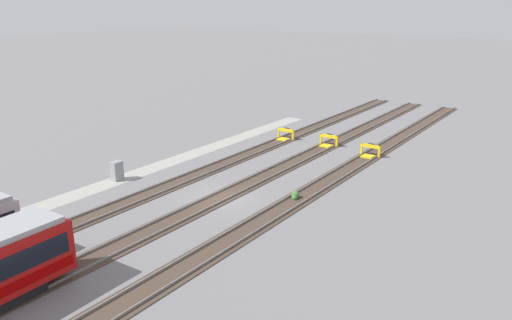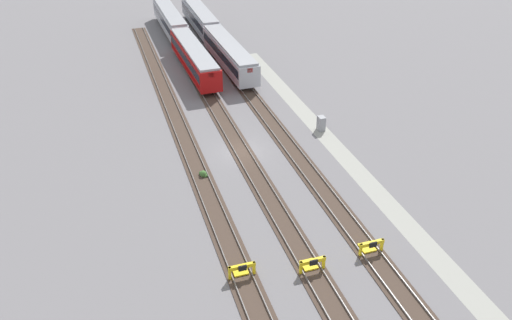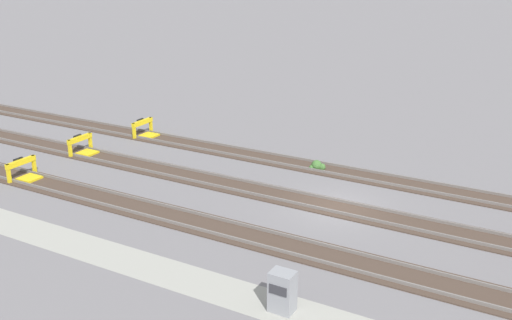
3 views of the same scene
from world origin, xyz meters
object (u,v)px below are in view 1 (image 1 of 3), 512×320
bumper_stop_near_inner_track (328,141)px  electrical_cabinet (117,171)px  bumper_stop_nearest_track (285,135)px  bumper_stop_middle_track (369,152)px  weed_clump (295,196)px

bumper_stop_near_inner_track → electrical_cabinet: 21.54m
bumper_stop_near_inner_track → electrical_cabinet: size_ratio=1.25×
bumper_stop_nearest_track → bumper_stop_middle_track: same height
bumper_stop_middle_track → electrical_cabinet: bearing=-38.6°
bumper_stop_near_inner_track → weed_clump: bearing=18.1°
bumper_stop_near_inner_track → bumper_stop_middle_track: size_ratio=1.00×
weed_clump → bumper_stop_middle_track: bearing=178.8°
electrical_cabinet → weed_clump: bearing=108.9°
bumper_stop_middle_track → weed_clump: bumper_stop_middle_track is taller
bumper_stop_middle_track → electrical_cabinet: (18.25, -14.56, 0.29)m
bumper_stop_nearest_track → electrical_cabinet: 19.49m
bumper_stop_nearest_track → electrical_cabinet: electrical_cabinet is taller
bumper_stop_nearest_track → electrical_cabinet: (18.94, -4.59, 0.29)m
weed_clump → bumper_stop_nearest_track: bearing=-145.4°
bumper_stop_nearest_track → bumper_stop_near_inner_track: (-0.36, 4.99, 0.00)m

